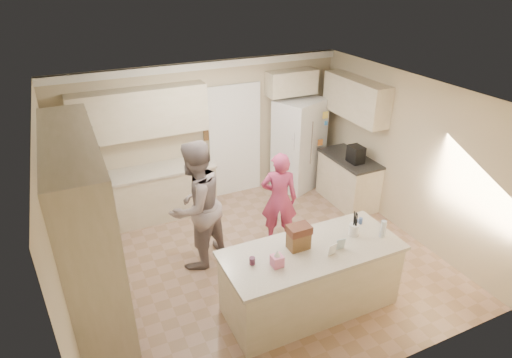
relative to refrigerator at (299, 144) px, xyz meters
name	(u,v)px	position (x,y,z in m)	size (l,w,h in m)	color
floor	(260,263)	(-1.79, -1.99, -0.91)	(5.20, 4.60, 0.02)	#9B7963
ceiling	(261,95)	(-1.79, -1.99, 1.71)	(5.20, 4.60, 0.02)	white
wall_back	(206,133)	(-1.79, 0.32, 0.40)	(5.20, 0.02, 2.60)	#C8B793
wall_front	(364,291)	(-1.79, -4.30, 0.40)	(5.20, 0.02, 2.60)	#C8B793
wall_left	(57,232)	(-4.40, -1.99, 0.40)	(0.02, 4.60, 2.60)	#C8B793
wall_right	(406,155)	(0.82, -1.99, 0.40)	(0.02, 4.60, 2.60)	#C8B793
crown_back	(203,66)	(-1.79, 0.27, 1.63)	(5.20, 0.08, 0.12)	white
pantry_bank	(85,227)	(-4.09, -1.79, 0.28)	(0.60, 2.60, 2.35)	beige
back_base_cab	(152,195)	(-2.94, 0.01, -0.46)	(2.20, 0.60, 0.88)	beige
back_countertop	(149,172)	(-2.94, 0.00, 0.00)	(2.24, 0.63, 0.04)	beige
back_upper_cab	(140,113)	(-2.94, 0.14, 1.00)	(2.20, 0.35, 0.80)	beige
doorway_opening	(235,142)	(-1.24, 0.29, 0.15)	(0.90, 0.06, 2.10)	black
doorway_casing	(235,143)	(-1.24, 0.26, 0.15)	(1.02, 0.03, 2.22)	white
wall_frame_upper	(207,121)	(-1.77, 0.28, 0.65)	(0.15, 0.02, 0.20)	brown
wall_frame_lower	(208,135)	(-1.77, 0.28, 0.38)	(0.15, 0.02, 0.20)	brown
refrigerator	(299,144)	(0.00, 0.00, 0.00)	(0.90, 0.70, 1.80)	white
fridge_seam	(308,151)	(0.00, -0.35, 0.00)	(0.01, 0.02, 1.78)	gray
fridge_dispenser	(299,140)	(-0.22, -0.37, 0.25)	(0.22, 0.03, 0.35)	black
fridge_handle_l	(307,144)	(-0.05, -0.37, 0.15)	(0.02, 0.02, 0.85)	silver
fridge_handle_r	(312,143)	(0.05, -0.37, 0.15)	(0.02, 0.02, 0.85)	silver
over_fridge_cab	(291,83)	(-0.14, 0.14, 1.20)	(0.95, 0.35, 0.45)	beige
right_base_cab	(348,181)	(0.51, -0.99, -0.46)	(0.60, 1.20, 0.88)	beige
right_countertop	(350,158)	(0.50, -0.99, 0.00)	(0.63, 1.24, 0.04)	#2D2B28
right_upper_cab	(355,98)	(0.63, -0.79, 1.05)	(0.35, 1.50, 0.70)	beige
coffee_maker	(356,154)	(0.46, -1.19, 0.17)	(0.22, 0.28, 0.30)	black
island_base	(310,280)	(-1.59, -3.09, -0.46)	(2.20, 0.90, 0.88)	beige
island_top	(313,251)	(-1.59, -3.09, 0.00)	(2.28, 0.96, 0.05)	beige
utensil_crock	(354,230)	(-0.94, -3.04, 0.10)	(0.13, 0.13, 0.15)	white
tissue_box	(277,261)	(-2.14, -3.19, 0.10)	(0.13, 0.13, 0.14)	pink
tissue_plume	(277,253)	(-2.14, -3.19, 0.20)	(0.08, 0.08, 0.08)	white
dollhouse_body	(298,240)	(-1.74, -2.99, 0.14)	(0.26, 0.18, 0.22)	brown
dollhouse_roof	(299,230)	(-1.74, -2.99, 0.30)	(0.28, 0.20, 0.10)	#592D1E
jam_jar	(252,261)	(-2.39, -3.04, 0.07)	(0.07, 0.07, 0.09)	#59263F
greeting_card_a	(333,250)	(-1.44, -3.29, 0.11)	(0.12, 0.01, 0.16)	white
greeting_card_b	(340,244)	(-1.29, -3.24, 0.11)	(0.12, 0.01, 0.16)	silver
water_bottle	(383,229)	(-0.64, -3.24, 0.14)	(0.07, 0.07, 0.24)	silver
shaker_salt	(356,222)	(-0.77, -2.87, 0.07)	(0.05, 0.05, 0.09)	#4662A0
shaker_pepper	(361,221)	(-0.70, -2.87, 0.07)	(0.05, 0.05, 0.09)	#4662A0
teen_boy	(196,206)	(-2.61, -1.56, 0.08)	(0.95, 0.74, 1.96)	gray
teen_girl	(279,199)	(-1.27, -1.58, -0.12)	(0.57, 0.38, 1.57)	#B63543
fridge_magnets	(309,151)	(0.00, -0.36, 0.00)	(0.76, 0.02, 1.44)	tan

